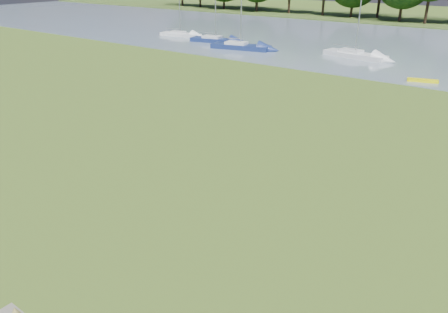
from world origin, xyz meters
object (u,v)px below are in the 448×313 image
Objects in this scene: sailboat_2 at (215,38)px; sailboat_5 at (354,53)px; kayak at (423,81)px; sailboat_3 at (240,45)px; sailboat_0 at (180,33)px.

sailboat_5 is at bearing -10.19° from sailboat_2.
sailboat_3 is (-22.37, 3.94, 0.39)m from kayak.
sailboat_0 is (-35.54, 7.61, 0.28)m from kayak.
sailboat_3 reaches higher than sailboat_2.
sailboat_3 reaches higher than kayak.
sailboat_0 reaches higher than sailboat_5.
sailboat_3 is at bearing -23.99° from sailboat_0.
kayak is 22.71m from sailboat_3.
sailboat_2 reaches higher than kayak.
kayak is 0.32× the size of sailboat_0.
sailboat_2 is at bearing 151.44° from kayak.
kayak is 28.75m from sailboat_2.
sailboat_2 reaches higher than sailboat_0.
sailboat_2 reaches higher than sailboat_5.
kayak is at bearing -20.53° from sailboat_0.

